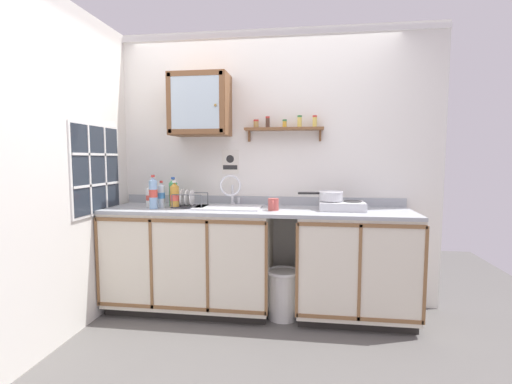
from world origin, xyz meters
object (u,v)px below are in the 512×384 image
(bottle_water_clear_4, at_px, (161,195))
(dish_rack, at_px, (189,203))
(bottle_juice_amber_1, at_px, (175,196))
(bottle_opaque_white_2, at_px, (150,196))
(bottle_water_blue_0, at_px, (153,193))
(trash_bin, at_px, (283,293))
(wall_cabinet, at_px, (200,105))
(mug, at_px, (273,204))
(bottle_soda_green_3, at_px, (173,193))
(hot_plate_stove, at_px, (342,206))
(warning_sign, at_px, (230,162))
(saucepan, at_px, (330,196))
(sink, at_px, (228,209))

(bottle_water_clear_4, distance_m, dish_rack, 0.26)
(bottle_juice_amber_1, bearing_deg, bottle_opaque_white_2, 172.78)
(bottle_water_blue_0, relative_size, trash_bin, 0.70)
(dish_rack, bearing_deg, wall_cabinet, 56.50)
(mug, distance_m, trash_bin, 0.78)
(bottle_water_blue_0, xyz_separation_m, bottle_soda_green_3, (0.11, 0.21, -0.02))
(hot_plate_stove, xyz_separation_m, trash_bin, (-0.49, -0.10, -0.76))
(bottle_opaque_white_2, xyz_separation_m, bottle_water_clear_4, (0.12, -0.01, 0.02))
(dish_rack, xyz_separation_m, wall_cabinet, (0.08, 0.12, 0.89))
(hot_plate_stove, distance_m, dish_rack, 1.36)
(mug, height_order, wall_cabinet, wall_cabinet)
(bottle_water_blue_0, bearing_deg, warning_sign, 34.88)
(wall_cabinet, height_order, trash_bin, wall_cabinet)
(saucepan, distance_m, bottle_opaque_white_2, 1.63)
(bottle_water_blue_0, xyz_separation_m, bottle_juice_amber_1, (0.17, 0.08, -0.03))
(sink, bearing_deg, wall_cabinet, 159.20)
(saucepan, distance_m, warning_sign, 1.02)
(bottle_soda_green_3, distance_m, bottle_water_clear_4, 0.13)
(bottle_juice_amber_1, xyz_separation_m, wall_cabinet, (0.19, 0.19, 0.82))
(saucepan, bearing_deg, wall_cabinet, 174.63)
(saucepan, xyz_separation_m, trash_bin, (-0.40, -0.12, -0.85))
(saucepan, bearing_deg, hot_plate_stove, -11.57)
(bottle_water_blue_0, distance_m, warning_sign, 0.78)
(bottle_juice_amber_1, relative_size, mug, 1.86)
(saucepan, distance_m, mug, 0.50)
(sink, bearing_deg, bottle_water_clear_4, -174.08)
(hot_plate_stove, xyz_separation_m, bottle_soda_green_3, (-1.54, 0.07, 0.08))
(bottle_juice_amber_1, bearing_deg, bottle_soda_green_3, 115.34)
(sink, bearing_deg, bottle_water_blue_0, -166.22)
(bottle_juice_amber_1, relative_size, trash_bin, 0.58)
(bottle_soda_green_3, relative_size, dish_rack, 0.93)
(saucepan, bearing_deg, mug, -167.10)
(sink, distance_m, dish_rack, 0.37)
(sink, distance_m, hot_plate_stove, 1.00)
(sink, bearing_deg, trash_bin, -13.51)
(wall_cabinet, xyz_separation_m, warning_sign, (0.25, 0.16, -0.53))
(trash_bin, bearing_deg, mug, 175.63)
(hot_plate_stove, bearing_deg, bottle_soda_green_3, 177.32)
(bottle_opaque_white_2, bearing_deg, mug, -3.30)
(bottle_water_blue_0, height_order, bottle_opaque_white_2, bottle_water_blue_0)
(bottle_water_blue_0, bearing_deg, wall_cabinet, 36.46)
(hot_plate_stove, bearing_deg, bottle_opaque_white_2, -179.15)
(bottle_juice_amber_1, bearing_deg, dish_rack, 31.09)
(sink, xyz_separation_m, dish_rack, (-0.36, -0.01, 0.05))
(hot_plate_stove, bearing_deg, mug, -171.07)
(saucepan, bearing_deg, dish_rack, -179.57)
(bottle_water_clear_4, height_order, trash_bin, bottle_water_clear_4)
(trash_bin, bearing_deg, hot_plate_stove, 11.27)
(bottle_juice_amber_1, height_order, wall_cabinet, wall_cabinet)
(hot_plate_stove, bearing_deg, sink, 178.64)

